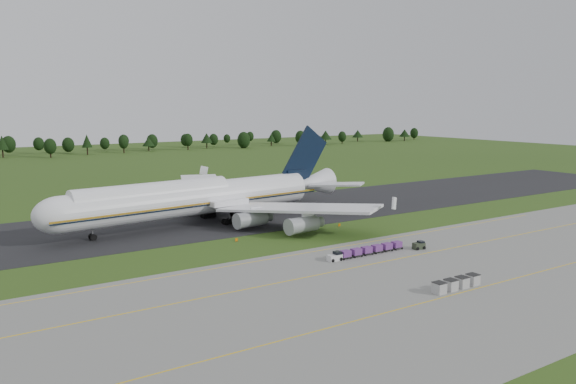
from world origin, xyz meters
TOP-DOWN VIEW (x-y plane):
  - ground at (0.00, 0.00)m, footprint 600.00×600.00m
  - apron at (0.00, -34.00)m, footprint 300.00×52.00m
  - taxiway at (0.00, 28.00)m, footprint 300.00×40.00m
  - apron_markings at (0.00, -26.98)m, footprint 300.00×30.20m
  - tree_line at (-2.47, 219.61)m, footprint 524.28×21.89m
  - aircraft at (-10.60, 23.84)m, footprint 76.40×73.78m
  - baggage_train at (3.06, -16.91)m, footprint 16.68×1.51m
  - utility_cart at (14.17, -19.11)m, footprint 2.33×1.59m
  - uld_row at (1.97, -38.48)m, footprint 8.85×1.65m
  - edge_markers at (1.30, 4.81)m, footprint 26.13×0.30m

SIDE VIEW (x-z plane):
  - ground at x=0.00m, z-range 0.00..0.00m
  - apron at x=0.00m, z-range 0.00..0.06m
  - taxiway at x=0.00m, z-range 0.00..0.08m
  - apron_markings at x=0.00m, z-range 0.06..0.07m
  - edge_markers at x=1.30m, z-range -0.03..0.57m
  - utility_cart at x=14.17m, z-range 0.05..1.24m
  - baggage_train at x=3.06m, z-range 0.12..1.58m
  - uld_row at x=1.97m, z-range 0.06..1.70m
  - tree_line at x=-2.47m, z-range -0.01..11.84m
  - aircraft at x=-10.60m, z-range -4.59..16.80m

